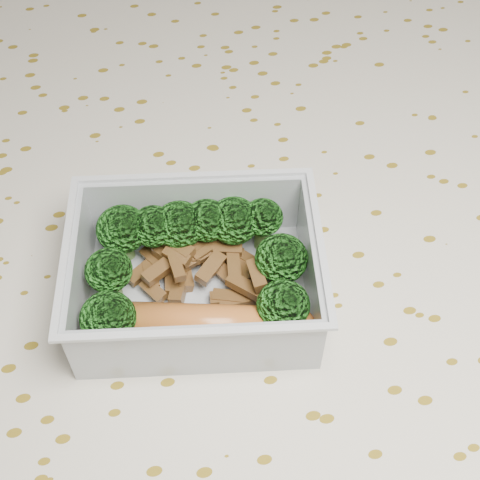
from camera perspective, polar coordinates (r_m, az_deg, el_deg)
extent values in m
cube|color=brown|center=(0.52, 0.95, -3.92)|extent=(1.40, 0.90, 0.04)
cube|color=silver|center=(0.50, 0.98, -2.43)|extent=(1.46, 0.96, 0.01)
cube|color=silver|center=(0.91, -5.97, 18.46)|extent=(1.46, 0.01, 0.18)
cube|color=silver|center=(0.48, -3.63, -4.71)|extent=(0.18, 0.15, 0.00)
cube|color=silver|center=(0.49, -3.87, 2.90)|extent=(0.16, 0.03, 0.05)
cube|color=silver|center=(0.42, -3.72, -9.30)|extent=(0.16, 0.03, 0.05)
cube|color=silver|center=(0.46, 6.02, -2.33)|extent=(0.02, 0.11, 0.05)
cube|color=silver|center=(0.46, -13.51, -3.08)|extent=(0.02, 0.11, 0.05)
cube|color=silver|center=(0.47, -4.06, 5.49)|extent=(0.17, 0.03, 0.00)
cube|color=silver|center=(0.40, -3.92, -7.90)|extent=(0.17, 0.03, 0.00)
cube|color=silver|center=(0.44, 6.87, -0.16)|extent=(0.02, 0.12, 0.00)
cube|color=silver|center=(0.44, -14.70, -1.02)|extent=(0.02, 0.12, 0.00)
cylinder|color=#608C3F|center=(0.50, -9.68, -0.65)|extent=(0.01, 0.01, 0.02)
ellipsoid|color=#298320|center=(0.48, -10.03, 0.94)|extent=(0.04, 0.04, 0.03)
cylinder|color=#608C3F|center=(0.49, -7.18, -0.43)|extent=(0.01, 0.01, 0.02)
ellipsoid|color=#298320|center=(0.48, -7.44, 1.18)|extent=(0.03, 0.03, 0.03)
cylinder|color=#608C3F|center=(0.49, -5.04, -0.29)|extent=(0.01, 0.01, 0.02)
ellipsoid|color=#298320|center=(0.48, -5.22, 1.32)|extent=(0.04, 0.04, 0.03)
cylinder|color=#608C3F|center=(0.49, -2.76, 0.07)|extent=(0.01, 0.01, 0.02)
ellipsoid|color=#298320|center=(0.48, -2.86, 1.69)|extent=(0.03, 0.03, 0.03)
cylinder|color=#608C3F|center=(0.49, -0.52, 0.05)|extent=(0.01, 0.01, 0.02)
ellipsoid|color=#298320|center=(0.48, -0.54, 1.67)|extent=(0.04, 0.04, 0.03)
cylinder|color=#608C3F|center=(0.49, 1.89, 0.34)|extent=(0.01, 0.01, 0.02)
ellipsoid|color=#298320|center=(0.48, 1.96, 1.96)|extent=(0.03, 0.03, 0.02)
cylinder|color=#608C3F|center=(0.47, -10.75, -4.09)|extent=(0.01, 0.01, 0.02)
ellipsoid|color=#298320|center=(0.46, -11.15, -2.56)|extent=(0.03, 0.03, 0.03)
cylinder|color=#608C3F|center=(0.47, 3.42, -3.15)|extent=(0.01, 0.01, 0.02)
ellipsoid|color=#298320|center=(0.46, 3.55, -1.58)|extent=(0.04, 0.04, 0.03)
cylinder|color=#608C3F|center=(0.46, -10.78, -7.96)|extent=(0.01, 0.01, 0.02)
ellipsoid|color=#298320|center=(0.44, -11.20, -6.51)|extent=(0.04, 0.04, 0.03)
cylinder|color=#608C3F|center=(0.45, 3.58, -7.04)|extent=(0.01, 0.01, 0.02)
ellipsoid|color=#298320|center=(0.43, 3.72, -5.55)|extent=(0.04, 0.04, 0.03)
cube|color=brown|center=(0.48, -5.93, -3.31)|extent=(0.01, 0.03, 0.01)
cube|color=brown|center=(0.46, 0.44, -4.01)|extent=(0.03, 0.03, 0.01)
cube|color=brown|center=(0.47, -0.97, -4.98)|extent=(0.03, 0.01, 0.01)
cube|color=brown|center=(0.48, -5.96, -1.61)|extent=(0.03, 0.03, 0.01)
cube|color=brown|center=(0.47, -5.23, -4.12)|extent=(0.02, 0.03, 0.01)
cube|color=brown|center=(0.48, 0.17, -2.48)|extent=(0.01, 0.02, 0.01)
cube|color=brown|center=(0.48, -7.58, -3.09)|extent=(0.01, 0.02, 0.01)
cube|color=brown|center=(0.48, -0.69, -3.38)|extent=(0.02, 0.03, 0.01)
cube|color=brown|center=(0.47, -0.53, -2.48)|extent=(0.01, 0.03, 0.01)
cube|color=brown|center=(0.47, -7.11, -2.73)|extent=(0.02, 0.02, 0.01)
cube|color=brown|center=(0.47, -0.23, -5.22)|extent=(0.03, 0.01, 0.01)
cube|color=brown|center=(0.48, -3.07, -0.74)|extent=(0.03, 0.02, 0.01)
cube|color=brown|center=(0.49, -4.42, -0.76)|extent=(0.02, 0.03, 0.01)
cube|color=brown|center=(0.47, -5.51, -2.08)|extent=(0.01, 0.03, 0.01)
cube|color=brown|center=(0.47, -1.07, -4.97)|extent=(0.02, 0.02, 0.01)
cube|color=brown|center=(0.48, -3.90, -1.52)|extent=(0.03, 0.02, 0.01)
cube|color=brown|center=(0.46, 1.48, -3.00)|extent=(0.01, 0.02, 0.01)
cube|color=brown|center=(0.48, -8.48, -2.77)|extent=(0.02, 0.02, 0.01)
cube|color=brown|center=(0.49, -3.01, -0.15)|extent=(0.02, 0.03, 0.01)
cube|color=brown|center=(0.48, 0.95, -1.97)|extent=(0.03, 0.03, 0.01)
cube|color=brown|center=(0.47, -2.53, -2.40)|extent=(0.03, 0.03, 0.01)
cube|color=brown|center=(0.48, -4.17, -0.90)|extent=(0.01, 0.02, 0.01)
cube|color=brown|center=(0.48, -1.06, -0.69)|extent=(0.02, 0.02, 0.01)
cube|color=brown|center=(0.48, -4.82, -3.22)|extent=(0.01, 0.02, 0.01)
cube|color=brown|center=(0.49, -1.99, -1.85)|extent=(0.02, 0.02, 0.01)
cube|color=brown|center=(0.48, -0.16, -2.28)|extent=(0.02, 0.03, 0.01)
cube|color=brown|center=(0.48, -3.38, -0.38)|extent=(0.03, 0.02, 0.01)
cube|color=brown|center=(0.47, -5.41, -1.37)|extent=(0.02, 0.02, 0.01)
cube|color=brown|center=(0.47, -7.39, -4.30)|extent=(0.02, 0.02, 0.01)
cube|color=brown|center=(0.47, -5.38, -0.52)|extent=(0.02, 0.03, 0.01)
cube|color=brown|center=(0.49, -7.41, -1.45)|extent=(0.02, 0.02, 0.01)
cylinder|color=#BE662A|center=(0.44, -3.20, -7.13)|extent=(0.13, 0.06, 0.03)
sphere|color=#BE662A|center=(0.44, 4.81, -7.38)|extent=(0.03, 0.03, 0.03)
sphere|color=#BE662A|center=(0.45, -11.04, -6.74)|extent=(0.03, 0.03, 0.03)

